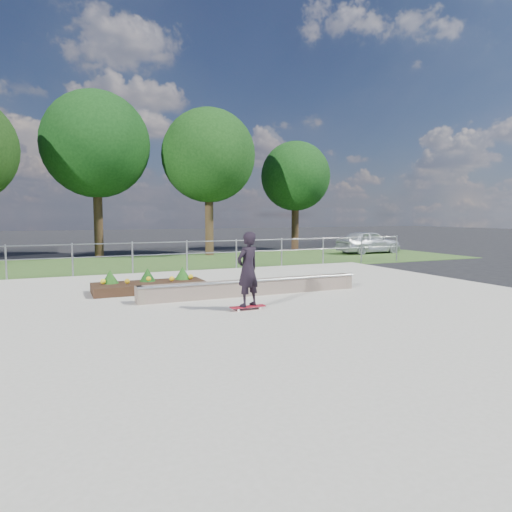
{
  "coord_description": "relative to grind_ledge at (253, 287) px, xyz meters",
  "views": [
    {
      "loc": [
        -4.51,
        -9.17,
        2.16
      ],
      "look_at": [
        0.2,
        1.5,
        1.1
      ],
      "focal_mm": 32.0,
      "sensor_mm": 36.0,
      "label": 1
    }
  ],
  "objects": [
    {
      "name": "planter_bed",
      "position": [
        -2.37,
        1.69,
        -0.02
      ],
      "size": [
        3.0,
        1.2,
        0.61
      ],
      "color": "black",
      "rests_on": "concrete_slab"
    },
    {
      "name": "grass_verge",
      "position": [
        -0.18,
        9.32,
        -0.25
      ],
      "size": [
        30.0,
        8.0,
        0.02
      ],
      "primitive_type": "cube",
      "color": "#325421",
      "rests_on": "ground"
    },
    {
      "name": "ground",
      "position": [
        -0.18,
        -1.68,
        -0.26
      ],
      "size": [
        120.0,
        120.0,
        0.0
      ],
      "primitive_type": "plane",
      "color": "black",
      "rests_on": "ground"
    },
    {
      "name": "skateboarder",
      "position": [
        -0.84,
        -1.69,
        0.69
      ],
      "size": [
        0.8,
        0.6,
        1.73
      ],
      "color": "white",
      "rests_on": "concrete_slab"
    },
    {
      "name": "tree_far_right",
      "position": [
        8.82,
        13.82,
        4.21
      ],
      "size": [
        4.2,
        4.2,
        6.6
      ],
      "color": "#321F14",
      "rests_on": "ground"
    },
    {
      "name": "tree_mid_left",
      "position": [
        -2.68,
        13.32,
        5.34
      ],
      "size": [
        5.25,
        5.25,
        8.25
      ],
      "color": "#332114",
      "rests_on": "ground"
    },
    {
      "name": "fence",
      "position": [
        -0.18,
        5.82,
        0.51
      ],
      "size": [
        20.06,
        0.06,
        1.2
      ],
      "color": "gray",
      "rests_on": "ground"
    },
    {
      "name": "concrete_slab",
      "position": [
        -0.18,
        -1.68,
        -0.23
      ],
      "size": [
        15.0,
        15.0,
        0.06
      ],
      "primitive_type": "cube",
      "color": "#AFAB9B",
      "rests_on": "ground"
    },
    {
      "name": "tree_mid_right",
      "position": [
        2.82,
        12.32,
        4.97
      ],
      "size": [
        4.9,
        4.9,
        7.7
      ],
      "color": "#372616",
      "rests_on": "ground"
    },
    {
      "name": "grind_ledge",
      "position": [
        0.0,
        0.0,
        0.0
      ],
      "size": [
        6.0,
        0.44,
        0.43
      ],
      "color": "#6C5A4F",
      "rests_on": "concrete_slab"
    },
    {
      "name": "parked_car",
      "position": [
        11.31,
        9.85,
        0.38
      ],
      "size": [
        3.87,
        1.76,
        1.29
      ],
      "primitive_type": "imported",
      "rotation": [
        0.0,
        0.0,
        1.63
      ],
      "color": "silver",
      "rests_on": "ground"
    }
  ]
}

